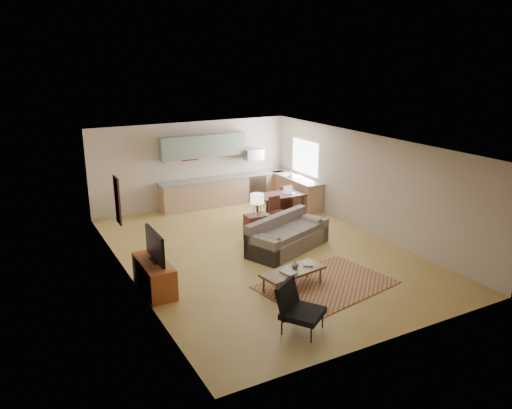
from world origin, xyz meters
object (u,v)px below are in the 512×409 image
coffee_table (293,279)px  tv_credenza (154,276)px  sofa (288,234)px  armchair (303,309)px  dining_table (280,206)px  console_table (257,228)px

coffee_table → tv_credenza: size_ratio=1.00×
sofa → tv_credenza: bearing=167.5°
armchair → dining_table: armchair is taller
console_table → dining_table: bearing=43.2°
coffee_table → console_table: size_ratio=1.95×
sofa → armchair: 3.84m
coffee_table → armchair: size_ratio=1.60×
sofa → coffee_table: size_ratio=1.71×
tv_credenza → dining_table: dining_table is taller
coffee_table → armchair: (-0.74, -1.50, 0.23)m
coffee_table → console_table: (0.68, 2.81, 0.15)m
coffee_table → armchair: bearing=-125.8°
armchair → console_table: 4.54m
tv_credenza → dining_table: 5.61m
armchair → console_table: bearing=37.7°
console_table → dining_table: size_ratio=0.51×
armchair → dining_table: size_ratio=0.63×
coffee_table → tv_credenza: 2.87m
sofa → tv_credenza: (-3.61, -0.59, -0.09)m
sofa → console_table: sofa is taller
tv_credenza → console_table: console_table is taller
console_table → coffee_table: bearing=-103.1°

